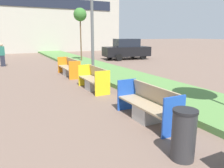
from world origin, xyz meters
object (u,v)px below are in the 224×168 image
(pedestrian_walking, at_px, (2,55))
(parked_car_distant, at_px, (126,49))
(bench_yellow_frame, at_px, (94,81))
(bench_blue_frame, at_px, (148,107))
(sapling_tree_far, at_px, (80,15))
(litter_bin, at_px, (184,135))
(bench_orange_frame, at_px, (69,69))

(pedestrian_walking, distance_m, parked_car_distant, 10.24)
(bench_yellow_frame, xyz_separation_m, parked_car_distant, (7.00, 9.20, 0.55))
(bench_blue_frame, bearing_deg, sapling_tree_far, 78.73)
(pedestrian_walking, height_order, parked_car_distant, parked_car_distant)
(litter_bin, height_order, pedestrian_walking, pedestrian_walking)
(bench_yellow_frame, height_order, bench_orange_frame, same)
(bench_blue_frame, bearing_deg, bench_yellow_frame, 90.03)
(litter_bin, bearing_deg, pedestrian_walking, 100.38)
(litter_bin, relative_size, pedestrian_walking, 0.59)
(litter_bin, distance_m, parked_car_distant, 16.54)
(bench_orange_frame, height_order, litter_bin, litter_bin)
(bench_orange_frame, height_order, parked_car_distant, parked_car_distant)
(bench_orange_frame, relative_size, pedestrian_walking, 1.45)
(litter_bin, height_order, sapling_tree_far, sapling_tree_far)
(bench_blue_frame, distance_m, bench_orange_frame, 7.32)
(bench_yellow_frame, distance_m, pedestrian_walking, 9.86)
(bench_yellow_frame, bearing_deg, parked_car_distant, 52.71)
(bench_blue_frame, relative_size, litter_bin, 2.17)
(bench_blue_frame, xyz_separation_m, sapling_tree_far, (2.46, 12.33, 3.31))
(litter_bin, height_order, parked_car_distant, parked_car_distant)
(bench_blue_frame, height_order, litter_bin, litter_bin)
(bench_blue_frame, bearing_deg, litter_bin, -106.07)
(litter_bin, distance_m, pedestrian_walking, 15.09)
(bench_yellow_frame, xyz_separation_m, sapling_tree_far, (2.46, 8.60, 3.31))
(bench_blue_frame, relative_size, sapling_tree_far, 0.49)
(bench_orange_frame, relative_size, parked_car_distant, 0.54)
(sapling_tree_far, bearing_deg, pedestrian_walking, 172.94)
(bench_yellow_frame, bearing_deg, bench_blue_frame, -89.97)
(bench_orange_frame, bearing_deg, bench_yellow_frame, -90.08)
(bench_orange_frame, height_order, sapling_tree_far, sapling_tree_far)
(bench_blue_frame, distance_m, bench_yellow_frame, 3.72)
(bench_blue_frame, bearing_deg, pedestrian_walking, 103.95)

